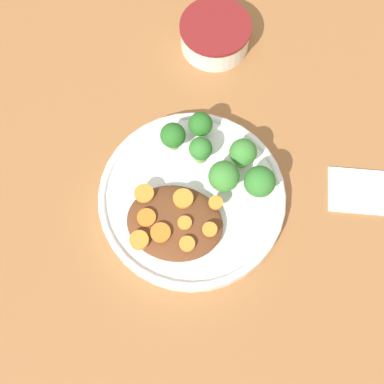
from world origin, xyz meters
TOP-DOWN VIEW (x-y plane):
  - ground_plane at (0.00, 0.00)m, footprint 4.00×4.00m
  - plate at (0.00, 0.00)m, footprint 0.26×0.26m
  - dip_bowl at (0.02, -0.27)m, footprint 0.11×0.11m
  - stew_mound at (0.01, 0.05)m, footprint 0.13×0.11m
  - broccoli_floret_0 at (-0.06, -0.06)m, footprint 0.04×0.04m
  - broccoli_floret_1 at (0.04, -0.07)m, footprint 0.04×0.04m
  - broccoli_floret_2 at (0.00, -0.06)m, footprint 0.03×0.03m
  - broccoli_floret_3 at (-0.09, -0.02)m, footprint 0.04×0.04m
  - broccoli_floret_4 at (0.01, -0.10)m, footprint 0.03×0.03m
  - broccoli_floret_5 at (-0.04, -0.02)m, footprint 0.04×0.04m
  - carrot_slice_0 at (-0.03, 0.01)m, footprint 0.02×0.02m
  - carrot_slice_1 at (0.01, 0.02)m, footprint 0.03×0.03m
  - carrot_slice_2 at (0.03, 0.07)m, footprint 0.03×0.03m
  - carrot_slice_3 at (-0.01, 0.07)m, footprint 0.02×0.02m
  - carrot_slice_4 at (0.06, 0.02)m, footprint 0.03×0.03m
  - carrot_slice_5 at (0.00, 0.05)m, footprint 0.02×0.02m
  - carrot_slice_6 at (-0.03, 0.05)m, footprint 0.02×0.02m
  - carrot_slice_7 at (0.05, 0.08)m, footprint 0.03×0.03m
  - carrot_slice_8 at (0.05, 0.05)m, footprint 0.02×0.02m
  - napkin at (-0.24, -0.06)m, footprint 0.11×0.08m

SIDE VIEW (x-z plane):
  - ground_plane at x=0.00m, z-range 0.00..0.00m
  - napkin at x=-0.24m, z-range 0.00..0.01m
  - plate at x=0.00m, z-range 0.00..0.03m
  - dip_bowl at x=0.02m, z-range 0.00..0.05m
  - stew_mound at x=0.01m, z-range 0.02..0.04m
  - carrot_slice_8 at x=0.05m, z-range 0.04..0.05m
  - carrot_slice_0 at x=-0.03m, z-range 0.04..0.05m
  - carrot_slice_4 at x=0.06m, z-range 0.04..0.05m
  - carrot_slice_3 at x=-0.01m, z-range 0.04..0.05m
  - carrot_slice_5 at x=0.00m, z-range 0.04..0.05m
  - carrot_slice_6 at x=-0.03m, z-range 0.04..0.05m
  - carrot_slice_1 at x=0.01m, z-range 0.04..0.05m
  - carrot_slice_2 at x=0.03m, z-range 0.04..0.05m
  - carrot_slice_7 at x=0.05m, z-range 0.04..0.05m
  - broccoli_floret_4 at x=0.01m, z-range 0.03..0.07m
  - broccoli_floret_2 at x=0.00m, z-range 0.03..0.07m
  - broccoli_floret_0 at x=-0.06m, z-range 0.03..0.08m
  - broccoli_floret_1 at x=0.04m, z-range 0.03..0.08m
  - broccoli_floret_5 at x=-0.04m, z-range 0.03..0.08m
  - broccoli_floret_3 at x=-0.09m, z-range 0.03..0.09m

